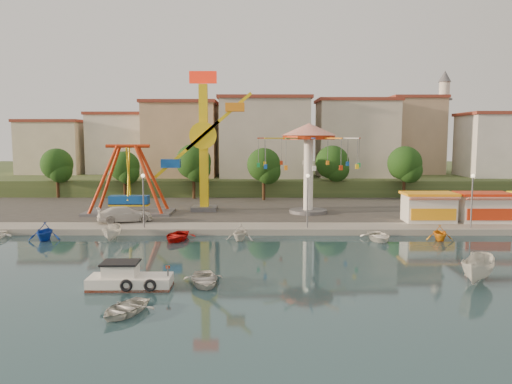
{
  "coord_description": "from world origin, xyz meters",
  "views": [
    {
      "loc": [
        3.13,
        -35.16,
        9.47
      ],
      "look_at": [
        2.97,
        14.0,
        4.0
      ],
      "focal_mm": 35.0,
      "sensor_mm": 36.0,
      "label": 1
    }
  ],
  "objects_px": {
    "cabin_motorboat": "(128,280)",
    "van": "(125,214)",
    "pirate_ship_ride": "(129,181)",
    "rowboat_a": "(204,279)",
    "wave_swinger": "(309,148)",
    "kamikaze_tower": "(207,145)",
    "skiff": "(479,269)"
  },
  "relations": [
    {
      "from": "cabin_motorboat",
      "to": "van",
      "type": "distance_m",
      "value": 21.7
    },
    {
      "from": "kamikaze_tower",
      "to": "skiff",
      "type": "height_order",
      "value": "kamikaze_tower"
    },
    {
      "from": "wave_swinger",
      "to": "rowboat_a",
      "type": "relative_size",
      "value": 3.22
    },
    {
      "from": "kamikaze_tower",
      "to": "van",
      "type": "height_order",
      "value": "kamikaze_tower"
    },
    {
      "from": "wave_swinger",
      "to": "skiff",
      "type": "relative_size",
      "value": 2.48
    },
    {
      "from": "pirate_ship_ride",
      "to": "rowboat_a",
      "type": "xyz_separation_m",
      "value": [
        11.42,
        -25.97,
        -4.02
      ]
    },
    {
      "from": "pirate_ship_ride",
      "to": "van",
      "type": "bearing_deg",
      "value": -80.25
    },
    {
      "from": "pirate_ship_ride",
      "to": "rowboat_a",
      "type": "height_order",
      "value": "pirate_ship_ride"
    },
    {
      "from": "pirate_ship_ride",
      "to": "van",
      "type": "distance_m",
      "value": 6.48
    },
    {
      "from": "cabin_motorboat",
      "to": "van",
      "type": "xyz_separation_m",
      "value": [
        -5.73,
        20.91,
        0.93
      ]
    },
    {
      "from": "pirate_ship_ride",
      "to": "skiff",
      "type": "bearing_deg",
      "value": -40.99
    },
    {
      "from": "pirate_ship_ride",
      "to": "van",
      "type": "xyz_separation_m",
      "value": [
        0.97,
        -5.67,
        -2.98
      ]
    },
    {
      "from": "pirate_ship_ride",
      "to": "cabin_motorboat",
      "type": "bearing_deg",
      "value": -75.84
    },
    {
      "from": "kamikaze_tower",
      "to": "skiff",
      "type": "bearing_deg",
      "value": -53.63
    },
    {
      "from": "wave_swinger",
      "to": "rowboat_a",
      "type": "bearing_deg",
      "value": -109.38
    },
    {
      "from": "wave_swinger",
      "to": "skiff",
      "type": "distance_m",
      "value": 28.21
    },
    {
      "from": "cabin_motorboat",
      "to": "wave_swinger",
      "type": "bearing_deg",
      "value": 61.52
    },
    {
      "from": "cabin_motorboat",
      "to": "skiff",
      "type": "distance_m",
      "value": 22.54
    },
    {
      "from": "pirate_ship_ride",
      "to": "wave_swinger",
      "type": "distance_m",
      "value": 21.08
    },
    {
      "from": "van",
      "to": "skiff",
      "type": "bearing_deg",
      "value": -147.17
    },
    {
      "from": "cabin_motorboat",
      "to": "van",
      "type": "bearing_deg",
      "value": 104.22
    },
    {
      "from": "pirate_ship_ride",
      "to": "skiff",
      "type": "xyz_separation_m",
      "value": [
        29.21,
        -25.39,
        -3.49
      ]
    },
    {
      "from": "skiff",
      "to": "rowboat_a",
      "type": "bearing_deg",
      "value": -143.82
    },
    {
      "from": "kamikaze_tower",
      "to": "wave_swinger",
      "type": "xyz_separation_m",
      "value": [
        11.91,
        -1.79,
        -0.23
      ]
    },
    {
      "from": "kamikaze_tower",
      "to": "pirate_ship_ride",
      "type": "bearing_deg",
      "value": -165.36
    },
    {
      "from": "wave_swinger",
      "to": "rowboat_a",
      "type": "xyz_separation_m",
      "value": [
        -9.31,
        -26.48,
        -7.82
      ]
    },
    {
      "from": "van",
      "to": "pirate_ship_ride",
      "type": "bearing_deg",
      "value": -12.49
    },
    {
      "from": "pirate_ship_ride",
      "to": "kamikaze_tower",
      "type": "xyz_separation_m",
      "value": [
        8.82,
        2.3,
        4.03
      ]
    },
    {
      "from": "kamikaze_tower",
      "to": "skiff",
      "type": "xyz_separation_m",
      "value": [
        20.39,
        -27.69,
        -7.52
      ]
    },
    {
      "from": "pirate_ship_ride",
      "to": "rowboat_a",
      "type": "distance_m",
      "value": 28.65
    },
    {
      "from": "kamikaze_tower",
      "to": "van",
      "type": "bearing_deg",
      "value": -134.54
    },
    {
      "from": "kamikaze_tower",
      "to": "van",
      "type": "xyz_separation_m",
      "value": [
        -7.85,
        -7.97,
        -7.01
      ]
    }
  ]
}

